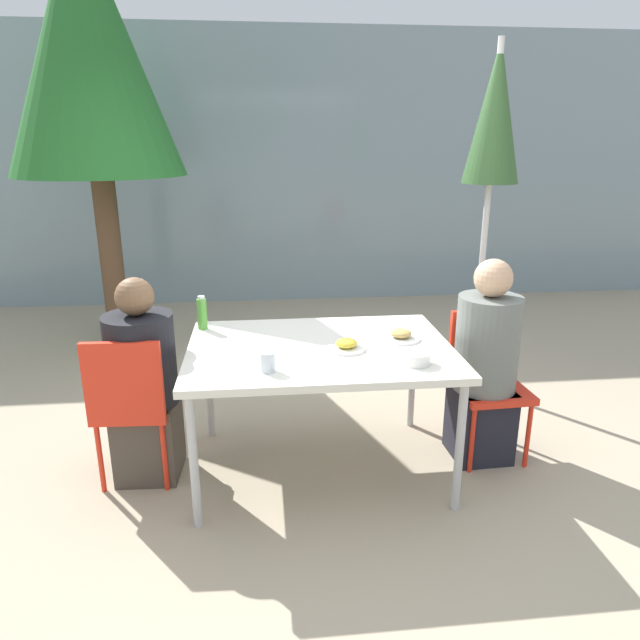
{
  "coord_description": "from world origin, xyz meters",
  "views": [
    {
      "loc": [
        -0.31,
        -2.9,
        1.83
      ],
      "look_at": [
        0.0,
        0.0,
        0.91
      ],
      "focal_mm": 32.0,
      "sensor_mm": 36.0,
      "label": 1
    }
  ],
  "objects_px": {
    "person_left": "(144,387)",
    "closed_umbrella": "(494,130)",
    "tree_behind_left": "(88,49)",
    "person_right": "(485,368)",
    "drinking_cup": "(268,362)",
    "bottle": "(202,313)",
    "chair_right": "(486,372)",
    "salad_bowl": "(416,358)",
    "chair_left": "(131,399)"
  },
  "relations": [
    {
      "from": "person_right",
      "to": "drinking_cup",
      "type": "distance_m",
      "value": 1.33
    },
    {
      "from": "bottle",
      "to": "tree_behind_left",
      "type": "relative_size",
      "value": 0.06
    },
    {
      "from": "person_right",
      "to": "bottle",
      "type": "height_order",
      "value": "person_right"
    },
    {
      "from": "chair_right",
      "to": "closed_umbrella",
      "type": "distance_m",
      "value": 1.68
    },
    {
      "from": "salad_bowl",
      "to": "tree_behind_left",
      "type": "relative_size",
      "value": 0.04
    },
    {
      "from": "person_left",
      "to": "chair_right",
      "type": "distance_m",
      "value": 1.98
    },
    {
      "from": "drinking_cup",
      "to": "person_left",
      "type": "bearing_deg",
      "value": 151.1
    },
    {
      "from": "person_right",
      "to": "salad_bowl",
      "type": "relative_size",
      "value": 8.06
    },
    {
      "from": "chair_left",
      "to": "salad_bowl",
      "type": "relative_size",
      "value": 5.75
    },
    {
      "from": "chair_right",
      "to": "person_right",
      "type": "distance_m",
      "value": 0.11
    },
    {
      "from": "person_left",
      "to": "closed_umbrella",
      "type": "bearing_deg",
      "value": 26.51
    },
    {
      "from": "salad_bowl",
      "to": "closed_umbrella",
      "type": "bearing_deg",
      "value": 57.61
    },
    {
      "from": "drinking_cup",
      "to": "bottle",
      "type": "bearing_deg",
      "value": 118.09
    },
    {
      "from": "closed_umbrella",
      "to": "bottle",
      "type": "height_order",
      "value": "closed_umbrella"
    },
    {
      "from": "person_left",
      "to": "tree_behind_left",
      "type": "relative_size",
      "value": 0.32
    },
    {
      "from": "chair_left",
      "to": "drinking_cup",
      "type": "bearing_deg",
      "value": -18.96
    },
    {
      "from": "person_right",
      "to": "drinking_cup",
      "type": "relative_size",
      "value": 12.3
    },
    {
      "from": "person_right",
      "to": "chair_right",
      "type": "bearing_deg",
      "value": -121.92
    },
    {
      "from": "chair_left",
      "to": "tree_behind_left",
      "type": "height_order",
      "value": "tree_behind_left"
    },
    {
      "from": "person_right",
      "to": "chair_left",
      "type": "bearing_deg",
      "value": -0.67
    },
    {
      "from": "drinking_cup",
      "to": "chair_left",
      "type": "bearing_deg",
      "value": 157.95
    },
    {
      "from": "chair_right",
      "to": "person_right",
      "type": "relative_size",
      "value": 0.71
    },
    {
      "from": "salad_bowl",
      "to": "chair_right",
      "type": "bearing_deg",
      "value": 37.33
    },
    {
      "from": "person_right",
      "to": "tree_behind_left",
      "type": "relative_size",
      "value": 0.34
    },
    {
      "from": "person_left",
      "to": "closed_umbrella",
      "type": "relative_size",
      "value": 0.47
    },
    {
      "from": "chair_right",
      "to": "salad_bowl",
      "type": "distance_m",
      "value": 0.76
    },
    {
      "from": "person_left",
      "to": "tree_behind_left",
      "type": "xyz_separation_m",
      "value": [
        -0.68,
        2.27,
        1.99
      ]
    },
    {
      "from": "drinking_cup",
      "to": "tree_behind_left",
      "type": "xyz_separation_m",
      "value": [
        -1.35,
        2.65,
        1.72
      ]
    },
    {
      "from": "chair_left",
      "to": "salad_bowl",
      "type": "bearing_deg",
      "value": -7.44
    },
    {
      "from": "chair_left",
      "to": "person_left",
      "type": "height_order",
      "value": "person_left"
    },
    {
      "from": "person_left",
      "to": "bottle",
      "type": "xyz_separation_m",
      "value": [
        0.31,
        0.32,
        0.32
      ]
    },
    {
      "from": "chair_left",
      "to": "salad_bowl",
      "type": "distance_m",
      "value": 1.52
    },
    {
      "from": "chair_right",
      "to": "bottle",
      "type": "xyz_separation_m",
      "value": [
        -1.67,
        0.25,
        0.35
      ]
    },
    {
      "from": "chair_right",
      "to": "tree_behind_left",
      "type": "distance_m",
      "value": 4.0
    },
    {
      "from": "chair_right",
      "to": "tree_behind_left",
      "type": "bearing_deg",
      "value": -42.33
    },
    {
      "from": "person_left",
      "to": "chair_left",
      "type": "bearing_deg",
      "value": -121.92
    },
    {
      "from": "closed_umbrella",
      "to": "bottle",
      "type": "bearing_deg",
      "value": -161.42
    },
    {
      "from": "person_right",
      "to": "person_left",
      "type": "bearing_deg",
      "value": -2.91
    },
    {
      "from": "person_left",
      "to": "bottle",
      "type": "relative_size",
      "value": 5.72
    },
    {
      "from": "chair_left",
      "to": "tree_behind_left",
      "type": "relative_size",
      "value": 0.24
    },
    {
      "from": "chair_right",
      "to": "tree_behind_left",
      "type": "relative_size",
      "value": 0.24
    },
    {
      "from": "bottle",
      "to": "tree_behind_left",
      "type": "xyz_separation_m",
      "value": [
        -0.98,
        1.95,
        1.67
      ]
    },
    {
      "from": "drinking_cup",
      "to": "person_right",
      "type": "bearing_deg",
      "value": 16.32
    },
    {
      "from": "chair_right",
      "to": "drinking_cup",
      "type": "height_order",
      "value": "chair_right"
    },
    {
      "from": "chair_left",
      "to": "bottle",
      "type": "distance_m",
      "value": 0.64
    },
    {
      "from": "person_left",
      "to": "closed_umbrella",
      "type": "distance_m",
      "value": 2.82
    },
    {
      "from": "tree_behind_left",
      "to": "drinking_cup",
      "type": "bearing_deg",
      "value": -62.92
    },
    {
      "from": "chair_right",
      "to": "drinking_cup",
      "type": "relative_size",
      "value": 8.78
    },
    {
      "from": "person_left",
      "to": "person_right",
      "type": "bearing_deg",
      "value": 2.91
    },
    {
      "from": "person_left",
      "to": "bottle",
      "type": "bearing_deg",
      "value": 49.61
    }
  ]
}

